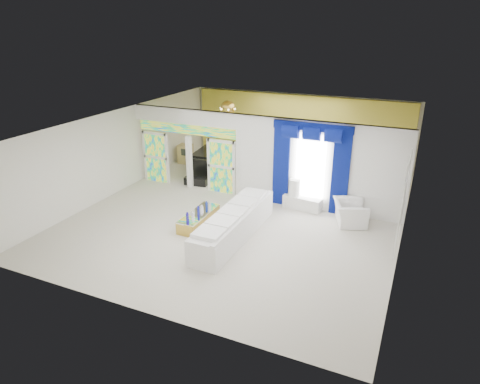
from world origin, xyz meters
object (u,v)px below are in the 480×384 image
at_px(console_table, 302,203).
at_px(armchair, 350,213).
at_px(white_sofa, 234,226).
at_px(grand_piano, 215,162).
at_px(coffee_table, 199,219).

bearing_deg(console_table, armchair, -15.33).
distance_m(white_sofa, grand_piano, 5.84).
bearing_deg(grand_piano, console_table, -32.51).
xyz_separation_m(coffee_table, armchair, (4.27, 2.05, 0.17)).
xyz_separation_m(white_sofa, coffee_table, (-1.35, 0.30, -0.19)).
xyz_separation_m(coffee_table, grand_piano, (-1.81, 4.61, 0.28)).
height_order(white_sofa, grand_piano, grand_piano).
distance_m(coffee_table, grand_piano, 4.96).
distance_m(white_sofa, console_table, 3.08).
xyz_separation_m(white_sofa, armchair, (2.92, 2.35, -0.03)).
relative_size(armchair, grand_piano, 0.59).
bearing_deg(armchair, console_table, 54.12).
relative_size(console_table, grand_piano, 0.69).
distance_m(armchair, grand_piano, 6.60).
height_order(coffee_table, console_table, console_table).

